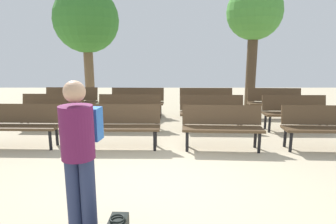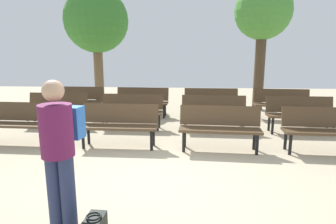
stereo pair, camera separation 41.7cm
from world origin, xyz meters
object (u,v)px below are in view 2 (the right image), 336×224
at_px(bench_r0_c0, 24,120).
at_px(tree_0, 96,21).
at_px(bench_r1_c3, 300,112).
at_px(bench_r1_c0, 57,107).
at_px(bench_r1_c1, 132,109).
at_px(bench_r0_c3, 326,127).
at_px(tree_1, 263,14).
at_px(bench_r0_c2, 220,125).
at_px(bench_r2_c3, 282,102).
at_px(bench_r1_c2, 214,111).
at_px(bench_r0_c1, 119,122).
at_px(bench_r2_c0, 78,99).
at_px(bench_r2_c1, 142,100).
at_px(bench_r2_c2, 211,101).
at_px(visitor_with_backpack, 60,147).

height_order(bench_r0_c0, tree_0, tree_0).
bearing_deg(bench_r1_c3, tree_0, 145.01).
height_order(bench_r1_c0, bench_r1_c1, same).
distance_m(bench_r0_c3, tree_1, 5.14).
bearing_deg(bench_r0_c2, bench_r2_c3, 56.93).
bearing_deg(bench_r1_c2, bench_r1_c1, 179.12).
distance_m(bench_r0_c1, bench_r0_c2, 2.05).
bearing_deg(tree_0, bench_r2_c0, -86.21).
height_order(bench_r2_c0, bench_r2_c1, same).
bearing_deg(bench_r1_c3, bench_r2_c2, 143.98).
xyz_separation_m(bench_r0_c2, bench_r2_c1, (-2.02, 2.99, 0.00)).
bearing_deg(bench_r2_c3, visitor_with_backpack, -123.17).
bearing_deg(bench_r2_c0, bench_r0_c1, -54.92).
xyz_separation_m(bench_r0_c0, tree_0, (-0.14, 5.86, 2.65)).
bearing_deg(bench_r0_c3, bench_r0_c2, -177.79).
bearing_deg(bench_r1_c0, bench_r1_c3, -0.71).
height_order(bench_r1_c0, bench_r2_c3, same).
distance_m(bench_r0_c0, tree_1, 7.75).
height_order(bench_r2_c1, bench_r2_c2, same).
relative_size(bench_r2_c3, tree_0, 0.36).
bearing_deg(bench_r0_c0, bench_r2_c1, 54.96).
distance_m(bench_r0_c3, bench_r1_c0, 6.35).
bearing_deg(bench_r2_c1, bench_r0_c3, -34.43).
bearing_deg(bench_r0_c2, bench_r2_c1, 127.44).
distance_m(bench_r2_c2, bench_r2_c3, 2.06).
height_order(bench_r0_c3, bench_r1_c2, same).
bearing_deg(bench_r2_c0, bench_r0_c0, -90.14).
bearing_deg(bench_r2_c1, bench_r0_c0, -124.48).
bearing_deg(visitor_with_backpack, bench_r0_c0, -44.29).
bearing_deg(bench_r1_c0, tree_0, 93.75).
xyz_separation_m(bench_r0_c0, bench_r2_c3, (6.27, 2.75, 0.00)).
height_order(bench_r0_c1, tree_0, tree_0).
height_order(bench_r2_c1, tree_0, tree_0).
bearing_deg(tree_1, bench_r1_c2, -121.49).
height_order(bench_r1_c1, bench_r2_c1, same).
relative_size(bench_r0_c1, bench_r1_c2, 0.99).
height_order(bench_r0_c2, bench_r1_c0, same).
distance_m(bench_r0_c0, bench_r2_c2, 5.05).
bearing_deg(bench_r2_c3, bench_r0_c2, -123.33).
height_order(bench_r0_c2, bench_r0_c3, same).
height_order(bench_r0_c0, bench_r0_c3, same).
relative_size(bench_r1_c1, bench_r2_c3, 0.99).
xyz_separation_m(bench_r1_c2, tree_0, (-4.29, 4.54, 2.65)).
height_order(bench_r0_c1, bench_r2_c1, same).
relative_size(bench_r0_c0, visitor_with_backpack, 0.98).
distance_m(bench_r0_c2, bench_r1_c3, 2.54).
relative_size(bench_r1_c1, bench_r2_c1, 0.99).
distance_m(bench_r1_c3, bench_r2_c3, 1.48).
bearing_deg(bench_r1_c1, bench_r1_c0, 178.74).
relative_size(bench_r0_c2, bench_r2_c2, 1.01).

